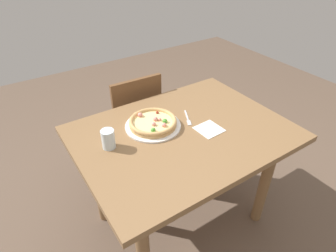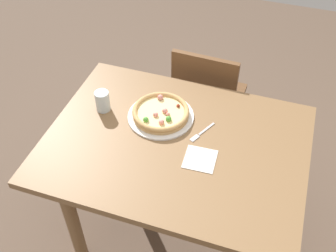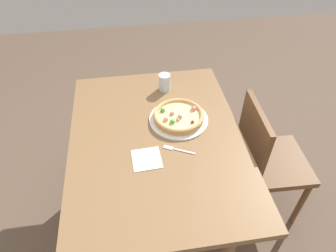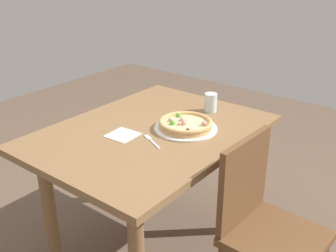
{
  "view_description": "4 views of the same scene",
  "coord_description": "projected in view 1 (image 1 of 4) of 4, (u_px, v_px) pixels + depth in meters",
  "views": [
    {
      "loc": [
        0.8,
        1.06,
        1.73
      ],
      "look_at": [
        0.06,
        -0.07,
        0.79
      ],
      "focal_mm": 30.53,
      "sensor_mm": 36.0,
      "label": 1
    },
    {
      "loc": [
        -0.38,
        1.24,
        2.16
      ],
      "look_at": [
        0.06,
        -0.07,
        0.79
      ],
      "focal_mm": 43.58,
      "sensor_mm": 36.0,
      "label": 2
    },
    {
      "loc": [
        -1.09,
        0.11,
        1.9
      ],
      "look_at": [
        0.06,
        -0.07,
        0.79
      ],
      "focal_mm": 32.13,
      "sensor_mm": 36.0,
      "label": 3
    },
    {
      "loc": [
        -1.45,
        -1.26,
        1.63
      ],
      "look_at": [
        0.06,
        -0.07,
        0.79
      ],
      "focal_mm": 43.59,
      "sensor_mm": 36.0,
      "label": 4
    }
  ],
  "objects": [
    {
      "name": "fork",
      "position": [
        188.0,
        119.0,
        1.74
      ],
      "size": [
        0.09,
        0.16,
        0.0
      ],
      "rotation": [
        0.0,
        0.0,
        1.11
      ],
      "color": "silver",
      "rests_on": "dining_table"
    },
    {
      "name": "napkin",
      "position": [
        209.0,
        129.0,
        1.65
      ],
      "size": [
        0.15,
        0.15,
        0.0
      ],
      "primitive_type": "cube",
      "rotation": [
        0.0,
        0.0,
        0.05
      ],
      "color": "white",
      "rests_on": "dining_table"
    },
    {
      "name": "plate",
      "position": [
        153.0,
        126.0,
        1.67
      ],
      "size": [
        0.33,
        0.33,
        0.01
      ],
      "primitive_type": "cylinder",
      "color": "white",
      "rests_on": "dining_table"
    },
    {
      "name": "drinking_glass",
      "position": [
        108.0,
        139.0,
        1.49
      ],
      "size": [
        0.07,
        0.07,
        0.11
      ],
      "primitive_type": "cylinder",
      "color": "silver",
      "rests_on": "dining_table"
    },
    {
      "name": "chair_near",
      "position": [
        133.0,
        119.0,
        2.26
      ],
      "size": [
        0.42,
        0.42,
        0.88
      ],
      "rotation": [
        0.0,
        0.0,
        3.1
      ],
      "color": "brown",
      "rests_on": "ground"
    },
    {
      "name": "pizza",
      "position": [
        153.0,
        122.0,
        1.66
      ],
      "size": [
        0.28,
        0.28,
        0.05
      ],
      "color": "tan",
      "rests_on": "plate"
    },
    {
      "name": "ground_plane",
      "position": [
        180.0,
        217.0,
        2.08
      ],
      "size": [
        6.0,
        6.0,
        0.0
      ],
      "primitive_type": "plane",
      "color": "brown"
    },
    {
      "name": "dining_table",
      "position": [
        183.0,
        147.0,
        1.71
      ],
      "size": [
        1.21,
        0.9,
        0.77
      ],
      "color": "olive",
      "rests_on": "ground"
    }
  ]
}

